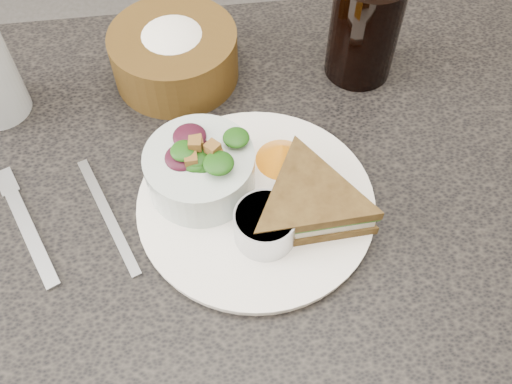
{
  "coord_description": "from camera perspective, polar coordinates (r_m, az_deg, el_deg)",
  "views": [
    {
      "loc": [
        0.0,
        -0.38,
        1.31
      ],
      "look_at": [
        0.05,
        -0.02,
        0.78
      ],
      "focal_mm": 40.0,
      "sensor_mm": 36.0,
      "label": 1
    }
  ],
  "objects": [
    {
      "name": "orange_wedge",
      "position": [
        0.68,
        2.6,
        3.94
      ],
      "size": [
        0.07,
        0.07,
        0.03
      ],
      "primitive_type": "cone",
      "rotation": [
        0.0,
        0.0,
        0.11
      ],
      "color": "orange",
      "rests_on": "dinner_plate"
    },
    {
      "name": "bread_basket",
      "position": [
        0.78,
        -8.24,
        14.07
      ],
      "size": [
        0.17,
        0.17,
        0.1
      ],
      "primitive_type": null,
      "rotation": [
        0.0,
        0.0,
        0.04
      ],
      "color": "#4D3615",
      "rests_on": "dining_table"
    },
    {
      "name": "sandwich",
      "position": [
        0.63,
        5.36,
        -1.08
      ],
      "size": [
        0.17,
        0.17,
        0.04
      ],
      "primitive_type": null,
      "rotation": [
        0.0,
        0.0,
        0.04
      ],
      "color": "brown",
      "rests_on": "dinner_plate"
    },
    {
      "name": "salad_bowl",
      "position": [
        0.64,
        -5.67,
        2.71
      ],
      "size": [
        0.16,
        0.16,
        0.07
      ],
      "primitive_type": null,
      "rotation": [
        0.0,
        0.0,
        -0.32
      ],
      "color": "#B4C3BD",
      "rests_on": "dinner_plate"
    },
    {
      "name": "dining_table",
      "position": [
        1.01,
        -3.03,
        -12.47
      ],
      "size": [
        1.0,
        0.7,
        0.75
      ],
      "primitive_type": "cube",
      "color": "black",
      "rests_on": "floor"
    },
    {
      "name": "fork",
      "position": [
        0.69,
        -21.76,
        -3.7
      ],
      "size": [
        0.08,
        0.15,
        0.0
      ],
      "primitive_type": "cube",
      "rotation": [
        0.0,
        0.0,
        0.42
      ],
      "color": "#A5A8AD",
      "rests_on": "dining_table"
    },
    {
      "name": "cola_glass",
      "position": [
        0.77,
        10.86,
        16.13
      ],
      "size": [
        0.11,
        0.11,
        0.15
      ],
      "primitive_type": null,
      "rotation": [
        0.0,
        0.0,
        0.32
      ],
      "color": "black",
      "rests_on": "dining_table"
    },
    {
      "name": "floor",
      "position": [
        1.36,
        -2.31,
        -18.39
      ],
      "size": [
        6.0,
        6.0,
        0.0
      ],
      "primitive_type": "plane",
      "color": "#4E4B49",
      "rests_on": "ground"
    },
    {
      "name": "knife",
      "position": [
        0.68,
        -14.59,
        -2.26
      ],
      "size": [
        0.08,
        0.17,
        0.0
      ],
      "primitive_type": "cube",
      "rotation": [
        0.0,
        0.0,
        0.38
      ],
      "color": "gray",
      "rests_on": "dining_table"
    },
    {
      "name": "dinner_plate",
      "position": [
        0.66,
        -0.0,
        -1.19
      ],
      "size": [
        0.27,
        0.27,
        0.01
      ],
      "primitive_type": "cylinder",
      "color": "white",
      "rests_on": "dining_table"
    },
    {
      "name": "dressing_ramekin",
      "position": [
        0.61,
        0.93,
        -3.37
      ],
      "size": [
        0.09,
        0.09,
        0.04
      ],
      "primitive_type": "cylinder",
      "rotation": [
        0.0,
        0.0,
        -0.43
      ],
      "color": "#AEB1B6",
      "rests_on": "dinner_plate"
    }
  ]
}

